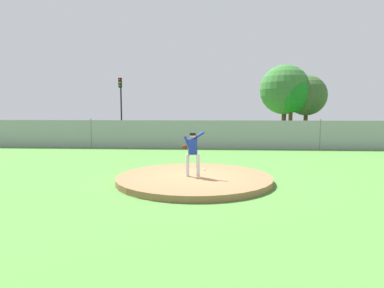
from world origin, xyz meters
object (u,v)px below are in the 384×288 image
Objects in this scene: baseball at (204,169)px; parked_car_charcoal at (75,132)px; parked_car_champagne at (135,132)px; parked_car_red at (333,133)px; traffic_light_near at (121,97)px; pitcher_youth at (192,150)px; parked_car_burgundy at (223,132)px; traffic_cone_orange at (251,142)px; parked_car_white at (277,133)px.

parked_car_charcoal is at bearing 129.34° from baseball.
parked_car_red is (15.36, -0.24, 0.02)m from parked_car_champagne.
baseball is at bearing -64.91° from traffic_light_near.
traffic_light_near is at bearing 115.09° from baseball.
traffic_light_near is (-8.34, 17.82, 3.48)m from baseball.
parked_car_champagne is (-5.92, 13.22, 0.51)m from baseball.
traffic_light_near is at bearing 117.81° from parked_car_champagne.
pitcher_youth reaches higher than baseball.
parked_car_burgundy is (1.15, 13.85, 0.55)m from baseball.
traffic_cone_orange is (1.93, -2.65, -0.53)m from parked_car_burgundy.
parked_car_burgundy reaches higher than parked_car_white.
traffic_light_near is at bearing 149.90° from traffic_cone_orange.
parked_car_champagne is 1.08× the size of parked_car_red.
parked_car_champagne is at bearing -179.09° from parked_car_white.
parked_car_white is 14.65m from traffic_light_near.
pitcher_youth reaches higher than traffic_cone_orange.
traffic_cone_orange is (-2.22, -2.20, -0.51)m from parked_car_white.
pitcher_youth is 0.36× the size of parked_car_champagne.
pitcher_youth is 1.57m from baseball.
parked_car_charcoal is 14.13m from traffic_cone_orange.
parked_car_burgundy is (-8.29, 0.87, 0.02)m from parked_car_red.
traffic_cone_orange is at bearing -53.98° from parked_car_burgundy.
parked_car_red reaches higher than parked_car_charcoal.
traffic_light_near is (-9.50, 3.97, 2.93)m from parked_car_burgundy.
parked_car_charcoal is (-10.49, 14.49, -0.39)m from pitcher_youth.
parked_car_champagne is 8.15× the size of traffic_cone_orange.
baseball is 17.17m from parked_car_charcoal.
pitcher_youth is 15.69m from parked_car_white.
parked_car_charcoal reaches higher than baseball.
parked_car_red is (9.45, 12.98, 0.53)m from baseball.
pitcher_youth is 2.92× the size of traffic_cone_orange.
baseball is 0.02× the size of parked_car_red.
pitcher_youth is 17.89m from parked_car_charcoal.
baseball is at bearing -111.62° from parked_car_white.
parked_car_red is 0.76× the size of traffic_light_near.
parked_car_burgundy is 3.33m from traffic_cone_orange.
parked_car_red is at bearing 55.28° from pitcher_youth.
traffic_light_near is at bearing 162.06° from parked_car_white.
pitcher_youth is at bearing -95.85° from parked_car_burgundy.
traffic_light_near reaches higher than traffic_cone_orange.
parked_car_champagne is 1.04× the size of parked_car_burgundy.
parked_car_charcoal is at bearing 179.36° from parked_car_champagne.
parked_car_burgundy reaches higher than parked_car_red.
parked_car_champagne is at bearing 167.32° from traffic_cone_orange.
parked_car_champagne is (4.96, -0.06, -0.02)m from parked_car_charcoal.
parked_car_burgundy is at bearing 5.09° from parked_car_champagne.
parked_car_charcoal is 5.99m from traffic_light_near.
parked_car_champagne is 1.07× the size of parked_car_white.
parked_car_champagne is 11.23m from parked_car_white.
parked_car_champagne is at bearing -62.19° from traffic_light_near.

